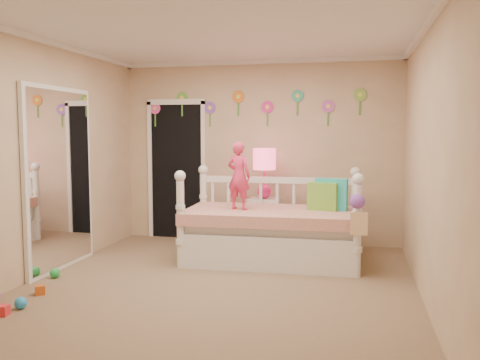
% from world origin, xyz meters
% --- Properties ---
extents(floor, '(4.00, 4.50, 0.01)m').
position_xyz_m(floor, '(0.00, 0.00, 0.00)').
color(floor, '#7F684C').
rests_on(floor, ground).
extents(ceiling, '(4.00, 4.50, 0.01)m').
position_xyz_m(ceiling, '(0.00, 0.00, 2.60)').
color(ceiling, white).
rests_on(ceiling, floor).
extents(back_wall, '(4.00, 0.01, 2.60)m').
position_xyz_m(back_wall, '(0.00, 2.25, 1.30)').
color(back_wall, tan).
rests_on(back_wall, floor).
extents(left_wall, '(0.01, 4.50, 2.60)m').
position_xyz_m(left_wall, '(-2.00, 0.00, 1.30)').
color(left_wall, tan).
rests_on(left_wall, floor).
extents(right_wall, '(0.01, 4.50, 2.60)m').
position_xyz_m(right_wall, '(2.00, 0.00, 1.30)').
color(right_wall, tan).
rests_on(right_wall, floor).
extents(crown_molding, '(4.00, 4.50, 0.06)m').
position_xyz_m(crown_molding, '(0.00, 0.00, 2.57)').
color(crown_molding, white).
rests_on(crown_molding, ceiling).
extents(daybed, '(2.16, 1.21, 1.15)m').
position_xyz_m(daybed, '(0.37, 1.16, 0.58)').
color(daybed, white).
rests_on(daybed, floor).
extents(pillow_turquoise, '(0.40, 0.19, 0.38)m').
position_xyz_m(pillow_turquoise, '(1.08, 1.28, 0.83)').
color(pillow_turquoise, '#28CBAE').
rests_on(pillow_turquoise, daybed).
extents(pillow_lime, '(0.37, 0.20, 0.34)m').
position_xyz_m(pillow_lime, '(0.98, 1.24, 0.81)').
color(pillow_lime, '#73BA38').
rests_on(pillow_lime, daybed).
extents(child, '(0.34, 0.27, 0.83)m').
position_xyz_m(child, '(-0.02, 1.07, 1.06)').
color(child, '#EB3562').
rests_on(child, daybed).
extents(nightstand, '(0.43, 0.33, 0.68)m').
position_xyz_m(nightstand, '(0.15, 1.88, 0.34)').
color(nightstand, white).
rests_on(nightstand, floor).
extents(table_lamp, '(0.31, 0.31, 0.68)m').
position_xyz_m(table_lamp, '(0.15, 1.88, 1.14)').
color(table_lamp, '#F6207C').
rests_on(table_lamp, nightstand).
extents(closet_doorway, '(0.90, 0.04, 2.07)m').
position_xyz_m(closet_doorway, '(-1.25, 2.23, 1.03)').
color(closet_doorway, black).
rests_on(closet_doorway, back_wall).
extents(flower_decals, '(3.40, 0.02, 0.50)m').
position_xyz_m(flower_decals, '(-0.09, 2.24, 1.94)').
color(flower_decals, '#B2668C').
rests_on(flower_decals, back_wall).
extents(mirror_closet, '(0.07, 1.30, 2.10)m').
position_xyz_m(mirror_closet, '(-1.96, 0.30, 1.05)').
color(mirror_closet, white).
rests_on(mirror_closet, left_wall).
extents(hanging_bag, '(0.20, 0.16, 0.36)m').
position_xyz_m(hanging_bag, '(1.38, 0.55, 0.70)').
color(hanging_bag, beige).
rests_on(hanging_bag, daybed).
extents(toy_scatter, '(0.82, 1.31, 0.11)m').
position_xyz_m(toy_scatter, '(-1.74, -0.71, 0.06)').
color(toy_scatter, '#996666').
rests_on(toy_scatter, floor).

